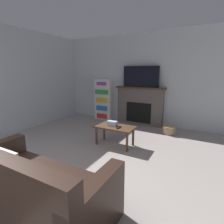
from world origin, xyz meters
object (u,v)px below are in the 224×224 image
at_px(couch, 32,191).
at_px(coffee_table, 115,129).
at_px(storage_basket, 169,130).
at_px(bookshelf, 104,100).
at_px(fireplace, 140,106).
at_px(tv, 141,77).

bearing_deg(couch, coffee_table, 91.93).
height_order(coffee_table, storage_basket, coffee_table).
distance_m(coffee_table, bookshelf, 2.23).
relative_size(fireplace, storage_basket, 4.35).
xyz_separation_m(couch, storage_basket, (0.85, 3.47, -0.19)).
distance_m(couch, bookshelf, 4.16).
height_order(fireplace, storage_basket, fireplace).
xyz_separation_m(coffee_table, bookshelf, (-1.33, 1.76, 0.31)).
relative_size(bookshelf, storage_basket, 3.89).
relative_size(coffee_table, storage_basket, 2.48).
distance_m(tv, coffee_table, 2.07).
xyz_separation_m(fireplace, bookshelf, (-1.27, -0.02, 0.10)).
height_order(tv, coffee_table, tv).
xyz_separation_m(fireplace, couch, (0.14, -3.92, -0.28)).
xyz_separation_m(bookshelf, storage_basket, (2.26, -0.43, -0.57)).
bearing_deg(fireplace, tv, -90.00).
bearing_deg(storage_basket, bookshelf, 169.11).
bearing_deg(couch, bookshelf, 109.81).
distance_m(couch, coffee_table, 2.14).
xyz_separation_m(tv, couch, (0.14, -3.90, -1.15)).
bearing_deg(fireplace, bookshelf, -178.95).
bearing_deg(coffee_table, couch, -88.07).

